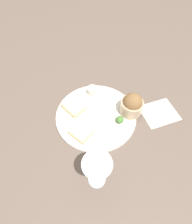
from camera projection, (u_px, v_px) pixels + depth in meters
The scene contains 9 objects.
ground_plane at pixel (96, 116), 0.79m from camera, with size 4.00×4.00×0.00m, color brown.
dinner_plate at pixel (96, 115), 0.78m from camera, with size 0.36×0.36×0.01m.
salad_bowl at pixel (132, 105), 0.75m from camera, with size 0.10×0.10×0.11m.
sauce_ramekin at pixel (92, 90), 0.83m from camera, with size 0.05×0.05×0.03m.
cheese_toast_near at pixel (73, 107), 0.79m from camera, with size 0.12×0.12×0.03m.
cheese_toast_far at pixel (81, 131), 0.71m from camera, with size 0.11×0.11×0.03m.
wine_glass at pixel (97, 169), 0.53m from camera, with size 0.09×0.09×0.17m.
garnish at pixel (120, 120), 0.74m from camera, with size 0.03×0.03×0.03m.
napkin at pixel (159, 113), 0.80m from camera, with size 0.19×0.18×0.01m.
Camera 1 is at (-0.04, 0.44, 0.65)m, focal length 28.00 mm.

